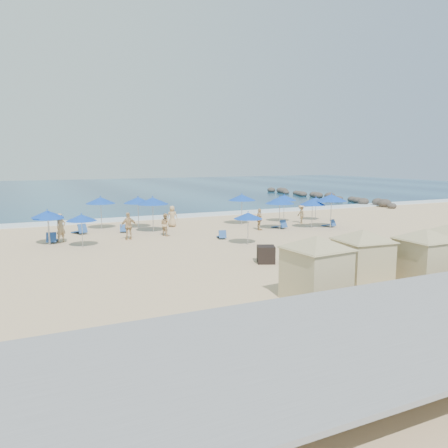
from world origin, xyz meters
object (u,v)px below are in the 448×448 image
at_px(rock_jetty, 322,196).
at_px(beachgoer_5, 129,226).
at_px(umbrella_8, 280,201).
at_px(beachgoer_0, 61,228).
at_px(trash_bin, 266,254).
at_px(cabana_2, 425,249).
at_px(umbrella_0, 47,214).
at_px(beachgoer_3, 301,214).
at_px(umbrella_12, 316,200).
at_px(umbrella_4, 138,200).
at_px(beachgoer_1, 165,225).
at_px(cabana_0, 316,260).
at_px(beachgoer_4, 172,216).
at_px(umbrella_11, 312,202).
at_px(cabana_3, 446,242).
at_px(umbrella_1, 48,215).
at_px(umbrella_5, 153,201).
at_px(umbrella_3, 81,218).
at_px(umbrella_7, 242,197).
at_px(umbrella_6, 248,216).
at_px(umbrella_9, 284,198).
at_px(cabana_1, 363,250).
at_px(umbrella_2, 101,200).
at_px(beachgoer_2, 259,219).
at_px(umbrella_10, 331,198).

distance_m(rock_jetty, beachgoer_5, 36.23).
relative_size(umbrella_8, beachgoer_0, 1.37).
height_order(trash_bin, beachgoer_5, beachgoer_5).
bearing_deg(cabana_2, beachgoer_5, 120.36).
bearing_deg(umbrella_0, beachgoer_3, 2.64).
xyz_separation_m(rock_jetty, umbrella_12, (-13.70, -16.80, 1.44)).
bearing_deg(umbrella_4, beachgoer_1, -77.71).
distance_m(cabana_0, beachgoer_4, 19.68).
bearing_deg(umbrella_8, umbrella_11, -11.33).
xyz_separation_m(cabana_3, umbrella_1, (-16.51, 15.02, 0.43)).
relative_size(umbrella_1, umbrella_5, 0.81).
distance_m(umbrella_1, umbrella_3, 2.34).
bearing_deg(umbrella_7, cabana_3, -84.55).
height_order(cabana_3, umbrella_1, cabana_3).
relative_size(cabana_0, umbrella_5, 1.63).
bearing_deg(trash_bin, umbrella_1, 159.15).
xyz_separation_m(umbrella_0, beachgoer_3, (19.70, 0.91, -1.14)).
height_order(cabana_2, cabana_3, cabana_2).
xyz_separation_m(umbrella_5, umbrella_11, (11.73, -3.32, -0.30)).
distance_m(umbrella_6, umbrella_8, 6.54).
bearing_deg(umbrella_9, umbrella_0, -173.42).
relative_size(cabana_1, umbrella_12, 2.02).
height_order(cabana_1, umbrella_0, cabana_1).
relative_size(beachgoer_0, beachgoer_1, 1.18).
height_order(cabana_2, umbrella_12, cabana_2).
bearing_deg(umbrella_5, umbrella_11, -15.83).
distance_m(umbrella_0, umbrella_2, 6.27).
relative_size(umbrella_0, beachgoer_1, 1.41).
xyz_separation_m(rock_jetty, cabana_0, (-27.17, -34.74, 1.21)).
distance_m(umbrella_3, beachgoer_3, 18.11).
relative_size(umbrella_9, beachgoer_1, 1.51).
bearing_deg(cabana_0, trash_bin, 77.12).
distance_m(umbrella_4, umbrella_7, 8.30).
xyz_separation_m(trash_bin, umbrella_1, (-9.83, 9.75, 1.44)).
bearing_deg(cabana_1, umbrella_0, 127.27).
distance_m(cabana_1, umbrella_0, 19.05).
bearing_deg(cabana_3, umbrella_1, 137.71).
bearing_deg(umbrella_11, umbrella_2, 156.90).
bearing_deg(cabana_3, beachgoer_2, 96.93).
bearing_deg(cabana_2, cabana_1, 159.83).
bearing_deg(umbrella_5, beachgoer_1, -77.68).
bearing_deg(rock_jetty, beachgoer_1, -146.22).
distance_m(umbrella_10, beachgoer_5, 15.54).
relative_size(umbrella_2, umbrella_7, 0.99).
height_order(cabana_1, umbrella_4, cabana_1).
bearing_deg(umbrella_2, umbrella_10, -23.08).
relative_size(umbrella_2, umbrella_12, 1.23).
relative_size(cabana_1, beachgoer_4, 2.49).
bearing_deg(cabana_1, umbrella_11, 61.30).
bearing_deg(umbrella_9, cabana_2, -104.39).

